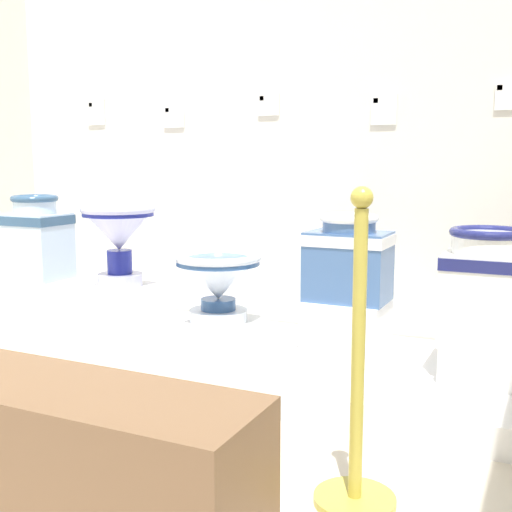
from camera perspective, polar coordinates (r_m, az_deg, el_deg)
The scene contains 19 objects.
wall_back at distance 3.57m, azimuth 1.80°, elevation 16.63°, with size 3.66×0.06×3.04m, color silver.
display_platform at distance 3.19m, azimuth -2.29°, elevation -8.89°, with size 2.99×0.99×0.12m, color white.
plinth_block_broad_patterned at distance 3.80m, azimuth -18.73°, elevation -3.70°, with size 0.37×0.33×0.24m, color white.
antique_toilet_broad_patterned at distance 3.75m, azimuth -18.98°, elevation 1.63°, with size 0.33×0.27×0.47m.
plinth_block_squat_floral at distance 3.44m, azimuth -11.93°, elevation -4.62°, with size 0.30×0.35×0.25m, color white.
antique_toilet_squat_floral at distance 3.37m, azimuth -12.14°, elevation 2.24°, with size 0.38×0.38×0.42m.
plinth_block_central_ornate at distance 3.11m, azimuth -3.35°, elevation -6.95°, with size 0.30×0.39×0.13m, color white.
antique_toilet_central_ornate at distance 3.05m, azimuth -3.40°, elevation -1.91°, with size 0.41×0.41×0.33m.
plinth_block_rightmost at distance 2.98m, azimuth 8.10°, elevation -6.39°, with size 0.35×0.33×0.26m, color white.
antique_toilet_rightmost at distance 2.91m, azimuth 8.24°, elevation -0.04°, with size 0.37×0.26×0.39m.
plinth_block_leftmost at distance 2.86m, azimuth 19.51°, elevation -8.34°, with size 0.30×0.39×0.17m, color white.
antique_toilet_leftmost at distance 2.79m, azimuth 19.83°, elevation -2.04°, with size 0.34×0.32×0.45m.
info_placard_first at distance 4.14m, azimuth -14.06°, elevation 12.34°, with size 0.12×0.01×0.16m.
info_placard_second at distance 3.81m, azimuth -7.35°, elevation 12.24°, with size 0.14×0.01×0.13m.
info_placard_third at distance 3.53m, azimuth 1.10°, elevation 13.35°, with size 0.12×0.01×0.12m.
info_placard_fourth at distance 3.32m, azimuth 11.31°, elevation 12.69°, with size 0.13×0.01×0.15m.
info_placard_fifth at distance 3.23m, azimuth 21.46°, elevation 13.16°, with size 0.11×0.01×0.13m.
stanchion_post_near_right at distance 1.94m, azimuth 8.96°, elevation -13.62°, with size 0.25×0.25×0.94m.
museum_bench at distance 1.98m, azimuth -17.73°, elevation -16.12°, with size 1.26×0.36×0.40m, color brown.
Camera 1 is at (3.15, -0.38, 1.01)m, focal length 44.89 mm.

